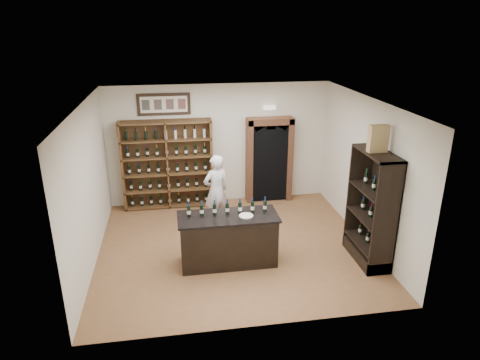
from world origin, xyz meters
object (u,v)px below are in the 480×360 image
at_px(wine_shelf, 168,164).
at_px(side_cabinet, 371,224).
at_px(shopkeeper, 216,191).
at_px(wine_crate, 378,139).
at_px(tasting_counter, 228,240).
at_px(counter_bottle_0, 189,211).

relative_size(wine_shelf, side_cabinet, 1.00).
relative_size(side_cabinet, shopkeeper, 1.32).
height_order(shopkeeper, wine_crate, wine_crate).
bearing_deg(shopkeeper, tasting_counter, 68.30).
bearing_deg(wine_crate, wine_shelf, 139.21).
bearing_deg(wine_crate, counter_bottle_0, 173.46).
relative_size(tasting_counter, side_cabinet, 0.85).
bearing_deg(shopkeeper, counter_bottle_0, 43.74).
height_order(side_cabinet, shopkeeper, side_cabinet).
relative_size(tasting_counter, counter_bottle_0, 6.27).
height_order(counter_bottle_0, shopkeeper, shopkeeper).
height_order(wine_shelf, counter_bottle_0, wine_shelf).
bearing_deg(tasting_counter, counter_bottle_0, 173.33).
bearing_deg(shopkeeper, wine_crate, 120.94).
height_order(tasting_counter, shopkeeper, shopkeeper).
relative_size(tasting_counter, wine_crate, 3.82).
xyz_separation_m(wine_shelf, side_cabinet, (3.82, -3.23, -0.35)).
bearing_deg(shopkeeper, side_cabinet, 121.28).
xyz_separation_m(counter_bottle_0, side_cabinet, (3.44, -0.38, -0.35)).
bearing_deg(side_cabinet, counter_bottle_0, 173.64).
height_order(tasting_counter, side_cabinet, side_cabinet).
height_order(counter_bottle_0, side_cabinet, side_cabinet).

